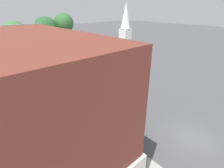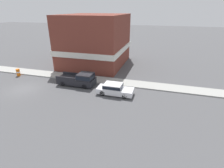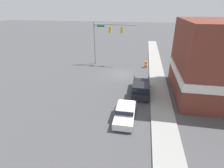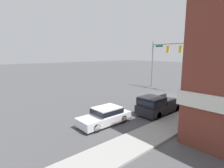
# 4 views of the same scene
# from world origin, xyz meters

# --- Properties ---
(ground_plane) EXTENTS (200.00, 200.00, 0.00)m
(ground_plane) POSITION_xyz_m (0.00, 0.00, 0.00)
(ground_plane) COLOR #4C4C4F
(sidewalk_curb) EXTENTS (2.40, 60.00, 0.14)m
(sidewalk_curb) POSITION_xyz_m (-5.70, 0.00, 0.07)
(sidewalk_curb) COLOR #9E9E99
(sidewalk_curb) RESTS_ON ground
(near_signal_assembly) EXTENTS (7.59, 0.49, 7.81)m
(near_signal_assembly) POSITION_xyz_m (3.49, -4.87, 5.66)
(near_signal_assembly) COLOR gray
(near_signal_assembly) RESTS_ON ground
(car_lead) EXTENTS (1.84, 4.51, 1.39)m
(car_lead) POSITION_xyz_m (-1.93, 11.95, 0.73)
(car_lead) COLOR black
(car_lead) RESTS_ON ground
(pickup_truck_parked) EXTENTS (2.06, 5.20, 1.81)m
(pickup_truck_parked) POSITION_xyz_m (-3.27, 6.58, 0.89)
(pickup_truck_parked) COLOR black
(pickup_truck_parked) RESTS_ON ground
(construction_barrel) EXTENTS (0.57, 0.57, 1.13)m
(construction_barrel) POSITION_xyz_m (-3.90, -4.43, 0.57)
(construction_barrel) COLOR orange
(construction_barrel) RESTS_ON ground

